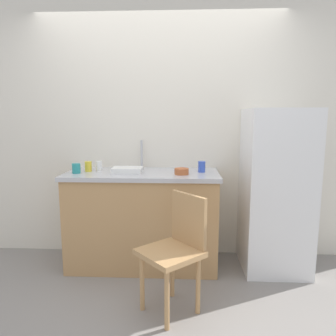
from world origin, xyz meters
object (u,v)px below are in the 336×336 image
terracotta_bowl (182,171)px  chair (176,247)px  cup_blue (202,167)px  cup_white (99,166)px  refrigerator (276,191)px  cup_teal (76,168)px  dish_tray (127,170)px  cup_yellow (88,166)px

terracotta_bowl → chair: bearing=-93.0°
cup_blue → cup_white: size_ratio=1.06×
refrigerator → chair: (-0.93, -0.74, -0.27)m
cup_white → cup_teal: size_ratio=1.05×
terracotta_bowl → refrigerator: bearing=6.2°
terracotta_bowl → cup_blue: 0.24m
dish_tray → refrigerator: bearing=1.1°
cup_yellow → cup_white: bearing=19.7°
chair → cup_teal: 1.26m
terracotta_bowl → cup_white: (-0.82, 0.15, 0.02)m
chair → cup_white: (-0.78, 0.79, 0.49)m
cup_yellow → chair: bearing=-40.8°
chair → cup_teal: bearing=-166.3°
chair → cup_blue: size_ratio=8.58×
chair → cup_blue: 0.95m
refrigerator → cup_yellow: (-1.81, 0.02, 0.22)m
terracotta_bowl → cup_blue: cup_blue is taller
chair → cup_yellow: bearing=-172.8°
cup_yellow → cup_teal: 0.13m
dish_tray → cup_white: (-0.29, 0.08, 0.02)m
cup_teal → cup_white: bearing=37.4°
dish_tray → terracotta_bowl: terracotta_bowl is taller
chair → cup_teal: cup_teal is taller
terracotta_bowl → cup_yellow: cup_yellow is taller
chair → cup_white: 1.22m
cup_yellow → terracotta_bowl: bearing=-7.2°
cup_teal → cup_blue: bearing=5.9°
cup_white → cup_teal: 0.23m
cup_blue → cup_teal: bearing=-174.1°
chair → cup_yellow: size_ratio=9.06×
dish_tray → terracotta_bowl: bearing=-7.6°
dish_tray → chair: bearing=-55.6°
cup_blue → cup_teal: cup_blue is taller
refrigerator → terracotta_bowl: 0.92m
cup_white → terracotta_bowl: bearing=-10.4°
cup_yellow → cup_teal: (-0.08, -0.10, -0.00)m
chair → terracotta_bowl: terracotta_bowl is taller
chair → dish_tray: bearing=172.3°
dish_tray → cup_white: size_ratio=2.87×
cup_teal → chair: bearing=-34.2°
terracotta_bowl → cup_yellow: size_ratio=1.34×
dish_tray → terracotta_bowl: size_ratio=2.12×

